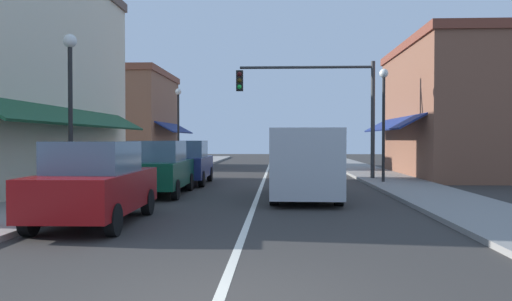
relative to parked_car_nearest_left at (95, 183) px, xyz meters
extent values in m
plane|color=#33302D|center=(3.23, 12.72, -0.88)|extent=(80.00, 80.00, 0.00)
cube|color=gray|center=(-2.27, 12.72, -0.82)|extent=(2.60, 56.00, 0.12)
cube|color=gray|center=(8.73, 12.72, -0.82)|extent=(2.60, 56.00, 0.12)
cube|color=silver|center=(3.23, 12.72, -0.88)|extent=(0.14, 52.00, 0.01)
cube|color=beige|center=(-5.84, 6.72, 3.11)|extent=(4.54, 14.00, 7.98)
cube|color=slate|center=(-3.63, 6.72, 0.52)|extent=(0.08, 10.64, 1.80)
cube|color=#194C2D|center=(-3.02, 6.72, 1.72)|extent=(1.27, 11.76, 0.73)
cube|color=slate|center=(-3.63, 3.64, 4.87)|extent=(0.08, 1.10, 1.30)
cube|color=slate|center=(-3.63, 9.80, 4.87)|extent=(0.08, 1.10, 1.30)
cube|color=brown|center=(12.85, 14.72, 2.21)|extent=(5.64, 10.00, 6.17)
cube|color=brown|center=(12.85, 14.72, 5.49)|extent=(5.84, 10.20, 0.40)
cube|color=slate|center=(10.09, 14.72, 0.52)|extent=(0.08, 7.60, 1.80)
cube|color=navy|center=(9.48, 14.72, 1.72)|extent=(1.27, 8.40, 0.73)
cube|color=slate|center=(10.09, 12.52, 3.56)|extent=(0.08, 1.10, 1.30)
cube|color=slate|center=(10.09, 16.92, 3.56)|extent=(0.08, 1.10, 1.30)
cube|color=#8E5B42|center=(-6.46, 22.72, 2.08)|extent=(5.78, 8.00, 5.92)
cube|color=brown|center=(-6.46, 22.72, 5.24)|extent=(5.98, 8.20, 0.40)
cube|color=slate|center=(-3.63, 22.72, 0.52)|extent=(0.08, 6.08, 1.80)
cube|color=navy|center=(-3.02, 22.72, 1.72)|extent=(1.27, 6.72, 0.73)
cube|color=slate|center=(-3.63, 20.96, 3.38)|extent=(0.08, 1.10, 1.30)
cube|color=slate|center=(-3.63, 24.48, 3.38)|extent=(0.08, 1.10, 1.30)
cube|color=maroon|center=(0.00, 0.03, -0.17)|extent=(1.81, 4.14, 0.80)
cube|color=slate|center=(0.00, -0.07, 0.56)|extent=(1.57, 2.03, 0.66)
cylinder|color=black|center=(-0.82, 1.36, -0.57)|extent=(0.21, 0.62, 0.62)
cylinder|color=black|center=(0.76, 1.40, -0.57)|extent=(0.21, 0.62, 0.62)
cylinder|color=black|center=(-0.76, -1.35, -0.57)|extent=(0.21, 0.62, 0.62)
cylinder|color=black|center=(0.82, -1.31, -0.57)|extent=(0.21, 0.62, 0.62)
cube|color=#0F4C33|center=(-0.01, 5.72, -0.17)|extent=(1.81, 4.14, 0.80)
cube|color=slate|center=(-0.01, 5.62, 0.56)|extent=(1.56, 2.03, 0.66)
cylinder|color=black|center=(-0.84, 7.06, -0.57)|extent=(0.21, 0.62, 0.62)
cylinder|color=black|center=(0.75, 7.09, -0.57)|extent=(0.21, 0.62, 0.62)
cylinder|color=black|center=(-0.78, 4.35, -0.57)|extent=(0.21, 0.62, 0.62)
cylinder|color=black|center=(0.81, 4.38, -0.57)|extent=(0.21, 0.62, 0.62)
cube|color=navy|center=(0.16, 9.77, -0.17)|extent=(1.82, 4.14, 0.80)
cube|color=slate|center=(0.16, 9.67, 0.56)|extent=(1.57, 2.04, 0.66)
cylinder|color=black|center=(-0.67, 11.10, -0.57)|extent=(0.22, 0.62, 0.62)
cylinder|color=black|center=(0.91, 11.14, -0.57)|extent=(0.22, 0.62, 0.62)
cylinder|color=black|center=(-0.60, 8.40, -0.57)|extent=(0.22, 0.62, 0.62)
cylinder|color=black|center=(0.98, 8.44, -0.57)|extent=(0.22, 0.62, 0.62)
cube|color=#B2B7BC|center=(4.70, 4.85, 0.29)|extent=(2.07, 5.04, 1.90)
cube|color=slate|center=(4.75, 7.24, 0.72)|extent=(1.73, 0.31, 0.84)
cube|color=black|center=(4.76, 7.42, -0.40)|extent=(1.87, 0.24, 0.24)
cylinder|color=black|center=(3.85, 6.41, -0.52)|extent=(0.26, 0.73, 0.72)
cylinder|color=black|center=(5.61, 6.37, -0.52)|extent=(0.26, 0.73, 0.72)
cylinder|color=black|center=(3.78, 3.32, -0.52)|extent=(0.26, 0.73, 0.72)
cylinder|color=black|center=(5.54, 3.28, -0.52)|extent=(0.26, 0.73, 0.72)
cylinder|color=#333333|center=(8.03, 11.85, 1.75)|extent=(0.18, 0.18, 5.25)
cylinder|color=#333333|center=(5.10, 11.85, 4.12)|extent=(5.86, 0.12, 0.12)
cube|color=black|center=(2.17, 11.67, 3.52)|extent=(0.30, 0.24, 0.90)
sphere|color=#420F0F|center=(2.17, 11.54, 3.80)|extent=(0.20, 0.20, 0.20)
sphere|color=#3D2D0C|center=(2.17, 11.54, 3.52)|extent=(0.20, 0.20, 0.20)
sphere|color=green|center=(2.17, 11.54, 3.24)|extent=(0.20, 0.20, 0.20)
cylinder|color=black|center=(-1.69, 2.78, 1.26)|extent=(0.12, 0.12, 4.28)
sphere|color=white|center=(-1.69, 2.78, 3.58)|extent=(0.36, 0.36, 0.36)
cylinder|color=black|center=(8.10, 9.89, 1.26)|extent=(0.12, 0.12, 4.28)
sphere|color=white|center=(8.10, 9.89, 3.59)|extent=(0.36, 0.36, 0.36)
cylinder|color=black|center=(-1.89, 18.32, 1.32)|extent=(0.12, 0.12, 4.40)
sphere|color=white|center=(-1.89, 18.32, 3.70)|extent=(0.36, 0.36, 0.36)
camera|label=1|loc=(3.91, -10.54, 0.93)|focal=35.41mm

